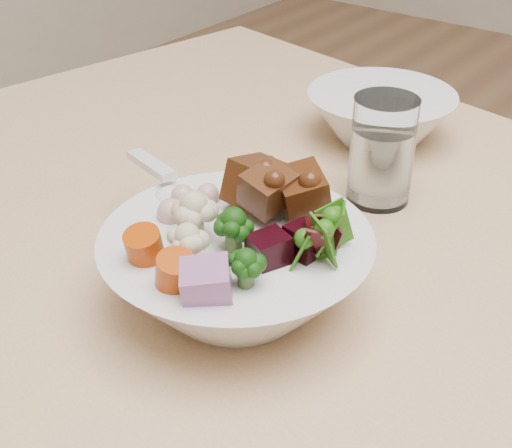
% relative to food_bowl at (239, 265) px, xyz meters
% --- Properties ---
extents(food_bowl, '(0.21, 0.21, 0.12)m').
position_rel_food_bowl_xyz_m(food_bowl, '(0.00, 0.00, 0.00)').
color(food_bowl, white).
rests_on(food_bowl, dining_table).
extents(soup_spoon, '(0.12, 0.07, 0.02)m').
position_rel_food_bowl_xyz_m(soup_spoon, '(-0.09, 0.02, 0.03)').
color(soup_spoon, white).
rests_on(soup_spoon, food_bowl).
extents(water_glass, '(0.06, 0.06, 0.11)m').
position_rel_food_bowl_xyz_m(water_glass, '(0.01, 0.21, 0.01)').
color(water_glass, white).
rests_on(water_glass, dining_table).
extents(side_bowl, '(0.17, 0.17, 0.06)m').
position_rel_food_bowl_xyz_m(side_bowl, '(-0.06, 0.34, -0.01)').
color(side_bowl, white).
rests_on(side_bowl, dining_table).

